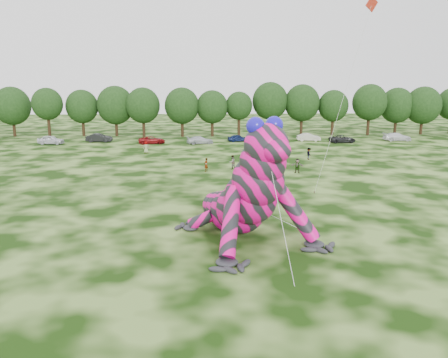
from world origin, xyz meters
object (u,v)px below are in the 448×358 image
object	(u,v)px
car_0	(51,140)
spectator_1	(232,162)
tree_3	(48,113)
car_7	(397,137)
tree_13	(369,110)
tree_11	(302,110)
car_6	(342,139)
car_5	(309,137)
spectator_5	(297,166)
tree_12	(333,113)
tree_7	(182,112)
car_1	(99,138)
tree_5	(116,111)
car_2	(152,140)
tree_2	(13,112)
car_3	(200,140)
spectator_4	(146,147)
spectator_0	(206,165)
flying_kite	(367,20)
tree_4	(82,113)
car_4	(238,138)
spectator_2	(309,154)
tree_15	(423,111)
tree_9	(239,114)
tree_14	(396,111)
inflatable_gecko	(233,173)
tree_10	(270,109)

from	to	relation	value
car_0	spectator_1	world-z (taller)	spectator_1
tree_3	car_7	world-z (taller)	tree_3
tree_13	car_0	bearing A→B (deg)	-170.44
tree_11	car_6	distance (m)	13.51
car_5	spectator_5	bearing A→B (deg)	168.57
tree_12	car_6	distance (m)	12.18
tree_7	tree_11	xyz separation A→B (m)	(23.87, 1.39, 0.30)
tree_11	tree_7	bearing A→B (deg)	-176.67
car_6	tree_13	bearing A→B (deg)	-43.67
car_1	tree_5	bearing A→B (deg)	-6.34
tree_11	car_2	size ratio (longest dim) A/B	2.18
tree_12	car_5	xyz separation A→B (m)	(-7.03, -9.05, -3.79)
tree_2	spectator_5	world-z (taller)	tree_2
tree_7	tree_12	xyz separation A→B (m)	(30.09, 0.94, -0.25)
tree_5	car_3	size ratio (longest dim) A/B	2.15
tree_3	car_7	xyz separation A→B (m)	(64.82, -9.03, -3.99)
spectator_4	spectator_0	world-z (taller)	spectator_4
tree_7	spectator_1	world-z (taller)	tree_7
car_3	spectator_5	distance (m)	27.81
car_0	flying_kite	bearing A→B (deg)	-126.27
tree_4	spectator_5	bearing A→B (deg)	-47.97
tree_5	car_4	xyz separation A→B (m)	(23.27, -9.69, -4.27)
car_4	car_5	distance (m)	12.84
tree_13	spectator_2	bearing A→B (deg)	-124.41
tree_7	spectator_0	distance (m)	35.16
car_0	spectator_0	world-z (taller)	spectator_0
tree_15	car_3	world-z (taller)	tree_15
car_0	tree_2	bearing A→B (deg)	50.88
tree_9	tree_13	world-z (taller)	tree_13
tree_2	tree_7	world-z (taller)	tree_2
tree_14	tree_5	bearing A→B (deg)	-179.71
tree_5	spectator_4	bearing A→B (deg)	-69.19
spectator_5	spectator_2	size ratio (longest dim) A/B	1.03
spectator_2	spectator_5	bearing A→B (deg)	151.17
car_2	car_7	size ratio (longest dim) A/B	0.92
tree_2	tree_12	bearing A→B (deg)	-0.93
tree_12	car_2	xyz separation A→B (m)	(-35.01, -11.06, -3.84)
inflatable_gecko	tree_4	bearing A→B (deg)	89.55
tree_7	car_1	distance (m)	16.75
car_5	tree_10	bearing A→B (deg)	34.55
flying_kite	car_4	bearing A→B (deg)	99.96
tree_15	spectator_5	size ratio (longest dim) A/B	5.69
tree_15	car_5	size ratio (longest dim) A/B	2.28
tree_4	car_4	bearing A→B (deg)	-18.51
spectator_4	spectator_0	xyz separation A→B (m)	(8.79, -14.42, -0.07)
tree_9	tree_13	size ratio (longest dim) A/B	0.86
tree_14	car_1	xyz separation A→B (m)	(-58.04, -9.30, -3.95)
tree_2	car_0	bearing A→B (deg)	-47.28
car_3	car_5	world-z (taller)	car_5
car_2	spectator_2	size ratio (longest dim) A/B	2.81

